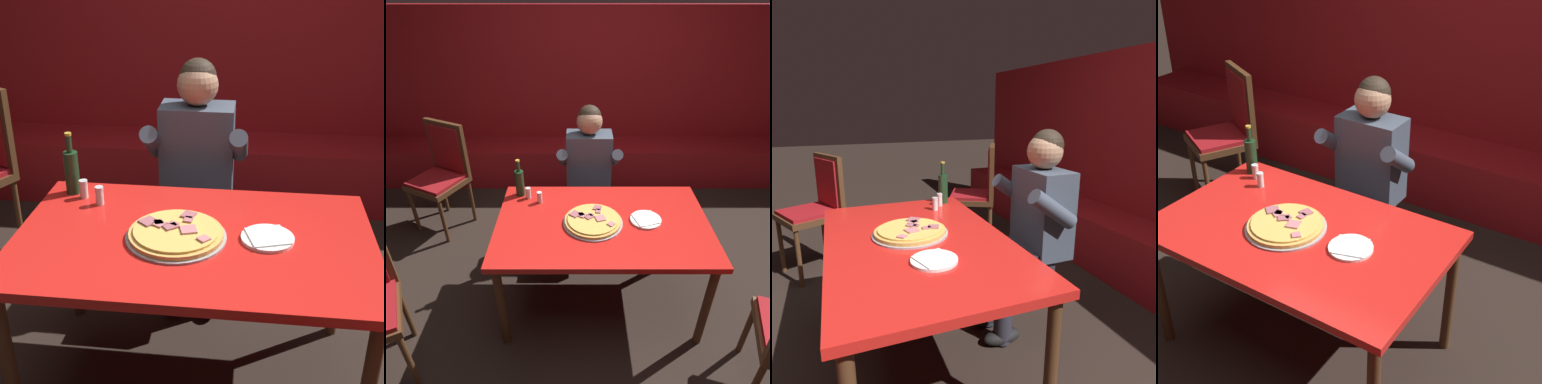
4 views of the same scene
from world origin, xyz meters
TOP-DOWN VIEW (x-y plane):
  - ground_plane at (0.00, 0.00)m, footprint 24.00×24.00m
  - booth_wall_panel at (0.00, 2.18)m, footprint 6.80×0.16m
  - booth_bench at (0.00, 1.86)m, footprint 6.46×0.48m
  - main_dining_table at (0.00, 0.00)m, footprint 1.43×0.89m
  - pizza at (-0.07, -0.02)m, footprint 0.40×0.40m
  - plate_white_paper at (0.29, 0.01)m, footprint 0.21×0.21m
  - beer_bottle at (-0.60, 0.33)m, footprint 0.07×0.07m
  - shaker_black_pepper at (-0.53, 0.29)m, footprint 0.04×0.04m
  - shaker_parmesan at (-0.44, 0.23)m, footprint 0.04×0.04m
  - diner_seated_blue_shirt at (-0.07, 0.71)m, footprint 0.53×0.53m
  - dining_chair_far_right at (-1.45, 0.99)m, footprint 0.59×0.59m

SIDE VIEW (x-z plane):
  - ground_plane at x=0.00m, z-range 0.00..0.00m
  - booth_bench at x=0.00m, z-range 0.00..0.46m
  - dining_chair_far_right at x=-1.45m, z-range 0.08..1.12m
  - main_dining_table at x=0.00m, z-range 0.30..1.04m
  - diner_seated_blue_shirt at x=-0.07m, z-range 0.07..1.34m
  - plate_white_paper at x=0.29m, z-range 0.74..0.76m
  - pizza at x=-0.07m, z-range 0.74..0.78m
  - shaker_black_pepper at x=-0.53m, z-range 0.74..0.82m
  - shaker_parmesan at x=-0.44m, z-range 0.74..0.82m
  - beer_bottle at x=-0.60m, z-range 0.70..1.00m
  - booth_wall_panel at x=0.00m, z-range 0.00..1.90m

